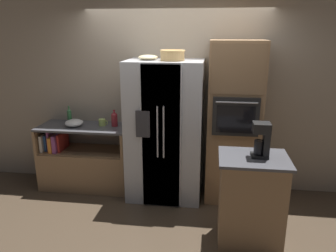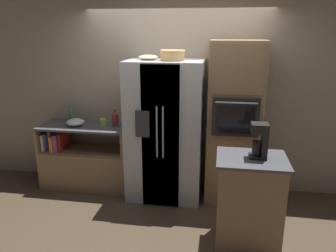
% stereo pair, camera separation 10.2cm
% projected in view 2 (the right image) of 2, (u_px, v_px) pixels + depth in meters
% --- Properties ---
extents(ground_plane, '(20.00, 20.00, 0.00)m').
position_uv_depth(ground_plane, '(173.00, 194.00, 4.61)').
color(ground_plane, '#4C3D2D').
extents(wall_back, '(12.00, 0.06, 2.80)m').
position_uv_depth(wall_back, '(177.00, 91.00, 4.60)').
color(wall_back, tan).
rests_on(wall_back, ground_plane).
extents(counter_left, '(1.27, 0.56, 0.92)m').
position_uv_depth(counter_left, '(86.00, 163.00, 4.81)').
color(counter_left, '#93704C').
rests_on(counter_left, ground_plane).
extents(refrigerator, '(0.98, 0.76, 1.86)m').
position_uv_depth(refrigerator, '(165.00, 131.00, 4.37)').
color(refrigerator, silver).
rests_on(refrigerator, ground_plane).
extents(wall_oven, '(0.68, 0.67, 2.11)m').
position_uv_depth(wall_oven, '(234.00, 123.00, 4.26)').
color(wall_oven, '#93704C').
rests_on(wall_oven, ground_plane).
extents(island_counter, '(0.71, 0.58, 0.98)m').
position_uv_depth(island_counter, '(249.00, 201.00, 3.43)').
color(island_counter, '#93704C').
rests_on(island_counter, ground_plane).
extents(wicker_basket, '(0.31, 0.31, 0.13)m').
position_uv_depth(wicker_basket, '(173.00, 55.00, 4.02)').
color(wicker_basket, tan).
rests_on(wicker_basket, refrigerator).
extents(fruit_bowl, '(0.25, 0.25, 0.06)m').
position_uv_depth(fruit_bowl, '(148.00, 57.00, 4.14)').
color(fruit_bowl, beige).
rests_on(fruit_bowl, refrigerator).
extents(bottle_tall, '(0.06, 0.06, 0.26)m').
position_uv_depth(bottle_tall, '(71.00, 115.00, 4.76)').
color(bottle_tall, '#33723F').
rests_on(bottle_tall, counter_left).
extents(bottle_short, '(0.09, 0.09, 0.24)m').
position_uv_depth(bottle_short, '(115.00, 118.00, 4.59)').
color(bottle_short, maroon).
rests_on(bottle_short, counter_left).
extents(mug, '(0.13, 0.10, 0.09)m').
position_uv_depth(mug, '(103.00, 122.00, 4.64)').
color(mug, '#B2D166').
rests_on(mug, counter_left).
extents(mixing_bowl, '(0.25, 0.25, 0.10)m').
position_uv_depth(mixing_bowl, '(75.00, 122.00, 4.62)').
color(mixing_bowl, white).
rests_on(mixing_bowl, counter_left).
extents(coffee_maker, '(0.17, 0.16, 0.36)m').
position_uv_depth(coffee_maker, '(261.00, 139.00, 3.25)').
color(coffee_maker, black).
rests_on(coffee_maker, island_counter).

